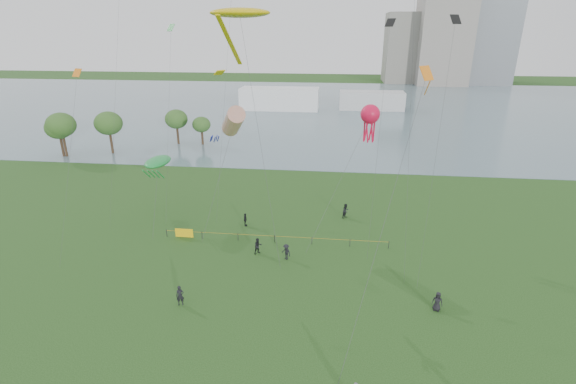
# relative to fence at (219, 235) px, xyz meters

# --- Properties ---
(ground_plane) EXTENTS (400.00, 400.00, 0.00)m
(ground_plane) POSITION_rel_fence_xyz_m (8.18, -15.42, -0.55)
(ground_plane) COLOR #193B12
(lake) EXTENTS (400.00, 120.00, 0.08)m
(lake) POSITION_rel_fence_xyz_m (8.18, 84.58, -0.53)
(lake) COLOR slate
(lake) RESTS_ON ground_plane
(building_mid) EXTENTS (20.00, 20.00, 38.00)m
(building_mid) POSITION_rel_fence_xyz_m (54.18, 146.58, 18.45)
(building_mid) COLOR gray
(building_mid) RESTS_ON ground_plane
(building_low) EXTENTS (16.00, 18.00, 28.00)m
(building_low) POSITION_rel_fence_xyz_m (40.18, 152.58, 13.45)
(building_low) COLOR slate
(building_low) RESTS_ON ground_plane
(pavilion_left) EXTENTS (22.00, 8.00, 6.00)m
(pavilion_left) POSITION_rel_fence_xyz_m (-3.82, 79.58, 2.45)
(pavilion_left) COLOR white
(pavilion_left) RESTS_ON ground_plane
(pavilion_right) EXTENTS (18.00, 7.00, 5.00)m
(pavilion_right) POSITION_rel_fence_xyz_m (22.18, 82.58, 1.95)
(pavilion_right) COLOR silver
(pavilion_right) RESTS_ON ground_plane
(trees) EXTENTS (26.45, 15.56, 7.87)m
(trees) POSITION_rel_fence_xyz_m (-28.89, 31.67, 4.73)
(trees) COLOR #362618
(trees) RESTS_ON ground_plane
(fence) EXTENTS (24.07, 0.07, 1.05)m
(fence) POSITION_rel_fence_xyz_m (0.00, 0.00, 0.00)
(fence) COLOR black
(fence) RESTS_ON ground_plane
(spectator_a) EXTENTS (1.06, 1.02, 1.72)m
(spectator_a) POSITION_rel_fence_xyz_m (4.80, -2.56, 0.31)
(spectator_a) COLOR black
(spectator_a) RESTS_ON ground_plane
(spectator_b) EXTENTS (1.22, 1.13, 1.65)m
(spectator_b) POSITION_rel_fence_xyz_m (7.76, -3.34, 0.27)
(spectator_b) COLOR black
(spectator_b) RESTS_ON ground_plane
(spectator_c) EXTENTS (0.56, 0.99, 1.58)m
(spectator_c) POSITION_rel_fence_xyz_m (2.17, 3.62, 0.24)
(spectator_c) COLOR black
(spectator_c) RESTS_ON ground_plane
(spectator_d) EXTENTS (0.93, 0.73, 1.68)m
(spectator_d) POSITION_rel_fence_xyz_m (20.84, -10.01, 0.29)
(spectator_d) COLOR black
(spectator_d) RESTS_ON ground_plane
(spectator_f) EXTENTS (0.73, 0.57, 1.76)m
(spectator_f) POSITION_rel_fence_xyz_m (-0.07, -11.64, 0.32)
(spectator_f) COLOR black
(spectator_f) RESTS_ON ground_plane
(spectator_g) EXTENTS (1.09, 1.11, 1.81)m
(spectator_g) POSITION_rel_fence_xyz_m (13.77, 7.19, 0.35)
(spectator_g) COLOR black
(spectator_g) RESTS_ON ground_plane
(kite_stingray) EXTENTS (7.21, 10.23, 23.17)m
(kite_stingray) POSITION_rel_fence_xyz_m (3.04, 0.98, 22.12)
(kite_stingray) COLOR #3F3F42
(kite_windsock) EXTENTS (4.95, 6.67, 14.22)m
(kite_windsock) POSITION_rel_fence_xyz_m (1.37, 3.33, 11.72)
(kite_windsock) COLOR #3F3F42
(kite_creature) EXTENTS (2.61, 8.45, 7.37)m
(kite_creature) POSITION_rel_fence_xyz_m (-8.39, 5.39, 6.33)
(kite_creature) COLOR #3F3F42
(kite_octopus) EXTENTS (7.02, 7.25, 14.16)m
(kite_octopus) POSITION_rel_fence_xyz_m (15.63, 4.46, 12.50)
(kite_octopus) COLOR #3F3F42
(kite_delta) EXTENTS (6.88, 15.17, 18.67)m
(kite_delta) POSITION_rel_fence_xyz_m (18.62, -5.49, 16.22)
(kite_delta) COLOR #3F3F42
(small_kites) EXTENTS (35.56, 11.38, 10.60)m
(small_kites) POSITION_rel_fence_xyz_m (3.75, 4.59, 22.54)
(small_kites) COLOR #1933B2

